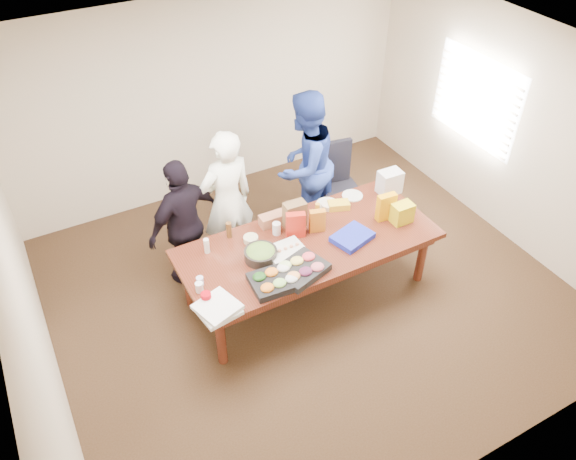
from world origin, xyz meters
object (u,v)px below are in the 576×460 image
person_center (227,201)px  sheet_cake (285,252)px  salad_bowl (261,255)px  person_right (304,165)px  office_chair (341,189)px  conference_table (308,267)px

person_center → sheet_cake: person_center is taller
sheet_cake → salad_bowl: bearing=164.1°
person_center → person_right: size_ratio=0.95×
person_right → salad_bowl: size_ratio=5.48×
person_center → office_chair: bearing=174.2°
office_chair → person_right: (-0.46, 0.17, 0.41)m
person_center → salad_bowl: 0.90m
person_right → person_center: bearing=-16.7°
conference_table → person_center: (-0.54, 0.90, 0.52)m
office_chair → person_center: bearing=-170.6°
office_chair → person_right: bearing=169.5°
office_chair → conference_table: bearing=-129.0°
salad_bowl → office_chair: bearing=29.5°
person_center → sheet_cake: 0.99m
office_chair → salad_bowl: office_chair is taller
person_right → sheet_cake: person_right is taller
conference_table → person_center: bearing=121.2°
office_chair → sheet_cake: (-1.33, -0.96, 0.25)m
conference_table → salad_bowl: salad_bowl is taller
person_center → person_right: person_right is taller
person_right → sheet_cake: size_ratio=4.77×
office_chair → salad_bowl: bearing=-141.1°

